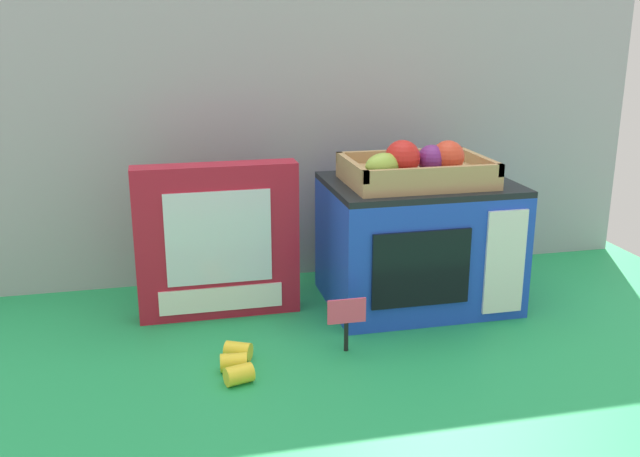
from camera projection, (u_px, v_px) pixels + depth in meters
name	position (u px, v px, depth m)	size (l,w,h in m)	color
ground_plane	(320.00, 307.00, 1.49)	(1.70, 1.70, 0.00)	#219E54
display_back_panel	(297.00, 137.00, 1.61)	(1.61, 0.03, 0.64)	#A0A3A8
toy_microwave	(418.00, 242.00, 1.48)	(0.37, 0.28, 0.26)	blue
food_groups_crate	(416.00, 169.00, 1.41)	(0.28, 0.20, 0.10)	tan
cookie_set_box	(218.00, 241.00, 1.41)	(0.32, 0.06, 0.31)	#B2192D
price_sign	(349.00, 316.00, 1.27)	(0.07, 0.01, 0.10)	black
loose_toy_banana	(237.00, 362.00, 1.21)	(0.06, 0.13, 0.03)	yellow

